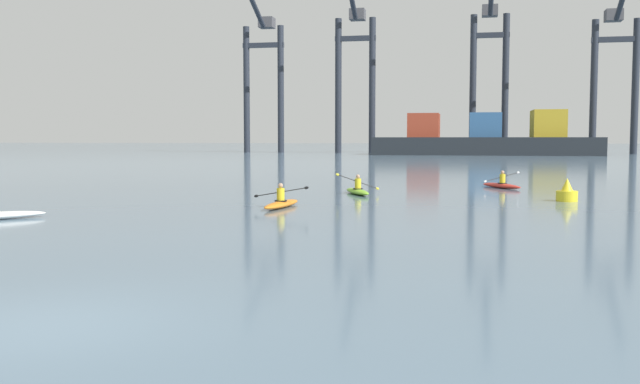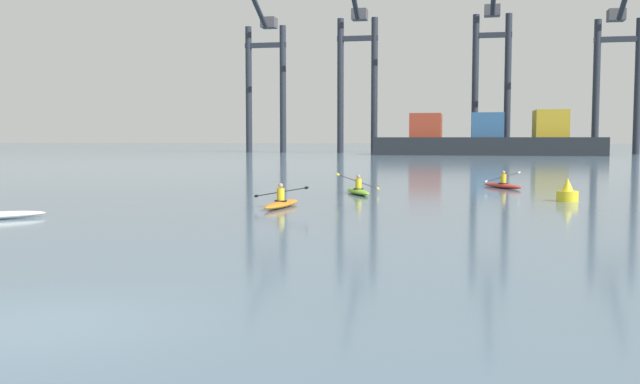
{
  "view_description": "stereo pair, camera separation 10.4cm",
  "coord_description": "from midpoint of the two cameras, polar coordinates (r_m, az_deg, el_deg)",
  "views": [
    {
      "loc": [
        5.87,
        -9.05,
        2.67
      ],
      "look_at": [
        0.43,
        17.9,
        0.6
      ],
      "focal_mm": 39.93,
      "sensor_mm": 36.0,
      "label": 1
    },
    {
      "loc": [
        5.97,
        -9.03,
        2.67
      ],
      "look_at": [
        0.43,
        17.9,
        0.6
      ],
      "focal_mm": 39.93,
      "sensor_mm": 36.0,
      "label": 2
    }
  ],
  "objects": [
    {
      "name": "gantry_crane_west",
      "position": [
        137.69,
        -4.62,
        9.93
      ],
      "size": [
        7.98,
        17.0,
        30.59
      ],
      "color": "#232833",
      "rests_on": "ground"
    },
    {
      "name": "gantry_crane_west_mid",
      "position": [
        132.08,
        2.79,
        10.41
      ],
      "size": [
        7.49,
        17.62,
        32.84
      ],
      "color": "#232833",
      "rests_on": "ground"
    },
    {
      "name": "kayak_red",
      "position": [
        39.56,
        14.26,
        0.55
      ],
      "size": [
        2.28,
        3.22,
        0.95
      ],
      "color": "red",
      "rests_on": "ground"
    },
    {
      "name": "ground_plane",
      "position": [
        11.13,
        -21.46,
        -9.87
      ],
      "size": [
        800.0,
        800.0,
        0.0
      ],
      "primitive_type": "plane",
      "color": "slate"
    },
    {
      "name": "kayak_lime",
      "position": [
        34.18,
        2.93,
        0.11
      ],
      "size": [
        2.02,
        3.35,
        1.04
      ],
      "color": "#7ABC2D",
      "rests_on": "ground"
    },
    {
      "name": "gantry_crane_east_mid",
      "position": [
        133.3,
        13.42,
        10.4
      ],
      "size": [
        6.91,
        18.0,
        34.66
      ],
      "color": "#232833",
      "rests_on": "ground"
    },
    {
      "name": "gantry_crane_east",
      "position": [
        133.38,
        22.59,
        9.63
      ],
      "size": [
        7.94,
        16.94,
        30.89
      ],
      "color": "#232833",
      "rests_on": "ground"
    },
    {
      "name": "kayak_orange",
      "position": [
        27.59,
        -3.21,
        -0.89
      ],
      "size": [
        2.26,
        3.44,
        0.95
      ],
      "color": "orange",
      "rests_on": "ground"
    },
    {
      "name": "container_barge",
      "position": [
        120.24,
        13.09,
        4.09
      ],
      "size": [
        36.1,
        11.07,
        7.25
      ],
      "color": "#1E2328",
      "rests_on": "ground"
    },
    {
      "name": "channel_buoy",
      "position": [
        32.04,
        19.09,
        -0.07
      ],
      "size": [
        0.9,
        0.9,
        1.0
      ],
      "color": "yellow",
      "rests_on": "ground"
    }
  ]
}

